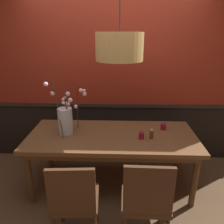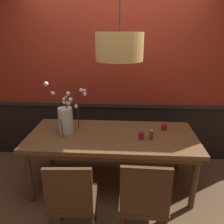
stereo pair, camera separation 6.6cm
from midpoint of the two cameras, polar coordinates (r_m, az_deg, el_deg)
The scene contains 12 objects.
ground_plane at distance 3.15m, azimuth 0.64°, elevation -18.09°, with size 24.00×24.00×0.00m, color brown.
back_wall at distance 3.31m, azimuth 1.44°, elevation 8.95°, with size 4.74×0.14×2.63m.
dining_table at distance 2.79m, azimuth 0.69°, elevation -7.41°, with size 2.09×0.92×0.74m.
chair_near_side_right at distance 2.14m, azimuth 9.16°, elevation -21.79°, with size 0.45×0.40×0.95m.
chair_near_side_left at distance 2.19m, azimuth -9.47°, elevation -21.33°, with size 0.46×0.44×0.91m.
chair_far_side_left at distance 3.65m, azimuth -4.17°, elevation -2.65°, with size 0.43×0.40×0.97m.
chair_far_side_right at distance 3.62m, azimuth 6.94°, elevation -3.48°, with size 0.49×0.44×0.89m.
vase_with_blossoms at distance 2.79m, azimuth -11.17°, elevation -1.82°, with size 0.45×0.36×0.69m.
candle_holder_nearer_center at distance 2.66m, azimuth 8.34°, elevation -6.10°, with size 0.07×0.07×0.09m.
candle_holder_nearer_edge at distance 2.95m, azimuth 14.00°, elevation -3.81°, with size 0.08×0.08×0.08m.
condiment_bottle at distance 2.67m, azimuth 10.89°, elevation -5.81°, with size 0.04×0.04×0.12m.
pendant_lamp at distance 2.47m, azimuth 2.76°, elevation 16.62°, with size 0.52×0.52×0.98m.
Camera 2 is at (0.16, -2.47, 1.95)m, focal length 35.14 mm.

